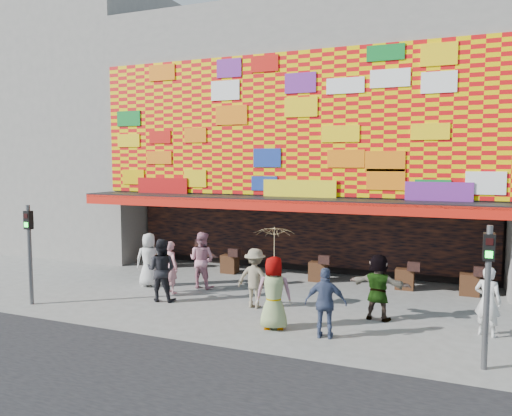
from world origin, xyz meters
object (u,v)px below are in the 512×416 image
object	(u,v)px
ped_b	(171,267)
ped_h	(488,301)
ped_g	(274,293)
signal_right	(488,281)
ped_a	(149,260)
ped_e	(326,303)
ped_d	(255,278)
ped_i	(202,260)
signal_left	(29,243)
ped_c	(161,270)
parasol	(274,245)
ped_f	(378,287)

from	to	relation	value
ped_b	ped_h	distance (m)	9.35
ped_g	signal_right	bearing A→B (deg)	153.82
ped_a	ped_h	bearing A→B (deg)	151.78
signal_right	ped_e	world-z (taller)	signal_right
ped_b	ped_e	world-z (taller)	ped_e
ped_b	ped_d	distance (m)	3.18
ped_g	ped_i	xyz separation A→B (m)	(-3.72, 3.01, 0.01)
ped_b	ped_h	bearing A→B (deg)	-156.53
ped_d	ped_i	xyz separation A→B (m)	(-2.56, 1.45, 0.08)
signal_left	ped_c	world-z (taller)	signal_left
ped_a	ped_e	bearing A→B (deg)	136.20
signal_right	ped_d	xyz separation A→B (m)	(-6.05, 2.25, -0.99)
ped_b	ped_d	xyz separation A→B (m)	(3.14, -0.45, 0.02)
ped_b	ped_e	bearing A→B (deg)	-174.12
signal_right	ped_a	xyz separation A→B (m)	(-10.37, 3.17, -0.94)
ped_d	ped_h	bearing A→B (deg)	-178.59
signal_right	ped_d	world-z (taller)	signal_right
signal_left	ped_i	world-z (taller)	signal_left
ped_a	ped_i	distance (m)	1.83
ped_c	ped_e	xyz separation A→B (m)	(5.49, -1.26, -0.10)
signal_right	ped_e	distance (m)	3.68
signal_right	ped_e	bearing A→B (deg)	171.11
signal_right	ped_h	xyz separation A→B (m)	(0.14, 2.19, -0.99)
ped_e	signal_right	bearing A→B (deg)	162.91
signal_left	parasol	distance (m)	7.55
signal_right	ped_g	size ratio (longest dim) A/B	1.59
signal_left	ped_g	distance (m)	7.60
signal_left	ped_e	distance (m)	8.97
signal_left	ped_a	world-z (taller)	signal_left
ped_c	ped_g	world-z (taller)	ped_c
signal_left	ped_b	xyz separation A→B (m)	(3.20, 2.70, -1.01)
ped_h	signal_right	bearing A→B (deg)	106.18
ped_a	ped_c	size ratio (longest dim) A/B	0.96
ped_h	signal_left	bearing A→B (deg)	29.78
ped_i	parasol	xyz separation A→B (m)	(3.72, -3.01, 1.22)
parasol	ped_g	bearing A→B (deg)	180.00
ped_a	ped_g	bearing A→B (deg)	132.69
ped_f	ped_g	bearing A→B (deg)	44.36
signal_left	ped_i	xyz separation A→B (m)	(3.79, 3.70, -0.91)
ped_a	ped_f	bearing A→B (deg)	151.91
ped_e	signal_left	bearing A→B (deg)	-4.68
signal_left	ped_g	world-z (taller)	signal_left
signal_right	ped_g	xyz separation A→B (m)	(-4.89, 0.68, -0.92)
ped_c	signal_left	bearing A→B (deg)	18.26
ped_a	ped_i	bearing A→B (deg)	173.83
ped_f	ped_c	bearing A→B (deg)	13.08
ped_f	ped_h	distance (m)	2.69
signal_right	ped_a	size ratio (longest dim) A/B	1.62
signal_left	ped_h	bearing A→B (deg)	9.91
ped_e	ped_h	distance (m)	3.99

